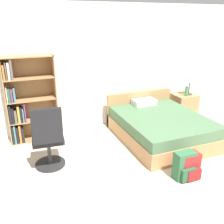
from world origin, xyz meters
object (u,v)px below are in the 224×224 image
nightstand (184,105)px  water_bottle (187,92)px  table_lamp (190,79)px  backpack_red (189,166)px  bookshelf (25,103)px  office_chair (48,139)px  backpack_green (185,166)px  bed (159,126)px

nightstand → water_bottle: bearing=-115.8°
table_lamp → backpack_red: bearing=-126.9°
table_lamp → bookshelf: bearing=178.5°
backpack_red → office_chair: bearing=152.0°
table_lamp → backpack_green: table_lamp is taller
backpack_green → backpack_red: bearing=6.5°
bookshelf → bed: (2.47, -0.87, -0.53)m
bed → office_chair: 2.27m
office_chair → nightstand: (3.43, 1.12, -0.24)m
office_chair → nightstand: 3.62m
backpack_red → backpack_green: bearing=-173.5°
bed → backpack_red: size_ratio=4.96×
table_lamp → backpack_red: size_ratio=1.24×
bed → nightstand: size_ratio=3.47×
bed → backpack_red: (-0.31, -1.34, -0.07)m
bookshelf → backpack_green: bearing=-47.0°
table_lamp → backpack_green: (-1.68, -2.12, -0.74)m
backpack_red → water_bottle: bearing=54.4°
bookshelf → nightstand: bearing=-1.0°
nightstand → backpack_green: size_ratio=1.28×
office_chair → table_lamp: size_ratio=2.23×
bookshelf → table_lamp: (3.74, -0.10, 0.16)m
bed → backpack_green: bed is taller
backpack_green → backpack_red: backpack_green is taller
table_lamp → backpack_red: (-1.59, -2.11, -0.76)m
nightstand → backpack_red: (-1.51, -2.14, -0.09)m
bed → table_lamp: 1.64m
nightstand → table_lamp: size_ratio=1.15×
water_bottle → backpack_red: bearing=-125.6°
water_bottle → backpack_green: (-1.54, -2.04, -0.46)m
bookshelf → office_chair: bearing=-78.8°
office_chair → table_lamp: bearing=17.3°
bed → water_bottle: size_ratio=8.57×
nightstand → bookshelf: bearing=179.0°
office_chair → nightstand: office_chair is taller
table_lamp → backpack_red: table_lamp is taller
table_lamp → water_bottle: 0.32m
bed → backpack_red: 1.38m
nightstand → table_lamp: table_lamp is taller
bookshelf → office_chair: size_ratio=1.52×
office_chair → nightstand: size_ratio=1.93×
bookshelf → bed: 2.67m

